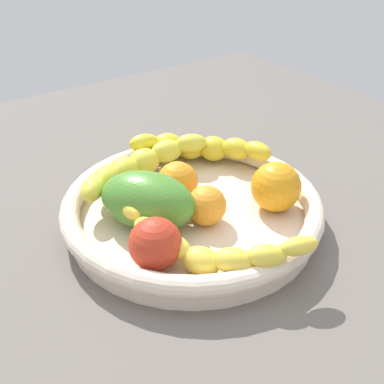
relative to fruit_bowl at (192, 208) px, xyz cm
name	(u,v)px	position (x,y,z in cm)	size (l,w,h in cm)	color
kitchen_counter	(192,231)	(0.00, 0.00, -3.79)	(120.00, 120.00, 3.00)	#665F59
fruit_bowl	(192,208)	(0.00, 0.00, 0.00)	(34.84, 34.84, 4.46)	beige
banana_draped_left	(201,147)	(10.01, -8.84, 2.56)	(16.62, 16.89, 4.69)	yellow
banana_draped_right	(138,165)	(10.32, 2.32, 2.72)	(9.84, 23.45, 4.94)	yellow
banana_arching_top	(204,247)	(-9.99, 5.34, 2.34)	(20.59, 15.36, 5.07)	yellow
orange_front	(175,183)	(3.47, 0.43, 2.45)	(5.70, 5.70, 5.70)	orange
orange_mid_left	(276,187)	(-5.83, -9.54, 2.96)	(6.73, 6.73, 6.73)	orange
orange_mid_right	(209,204)	(-3.17, -0.49, 2.19)	(5.18, 5.18, 5.18)	orange
tomato_red	(155,244)	(-6.66, 9.74, 2.67)	(6.15, 6.15, 6.15)	red
mango_green	(148,200)	(0.76, 6.31, 3.23)	(12.52, 7.96, 7.26)	#4B8C2E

